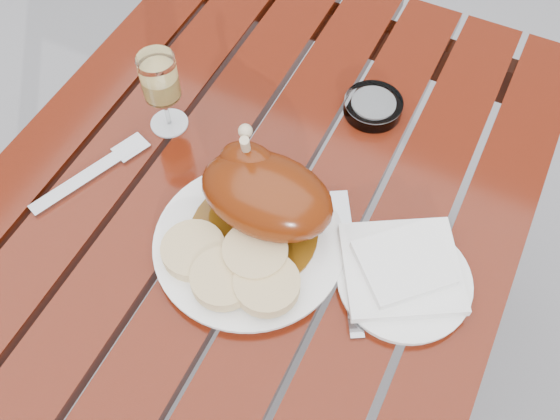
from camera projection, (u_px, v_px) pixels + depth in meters
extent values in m
plane|color=slate|center=(253.00, 378.00, 1.56)|extent=(60.00, 60.00, 0.00)
cube|color=#64190B|center=(246.00, 319.00, 1.25)|extent=(0.80, 1.20, 0.75)
cylinder|color=white|center=(249.00, 244.00, 0.90)|extent=(0.32, 0.32, 0.02)
cylinder|color=#60380B|center=(254.00, 232.00, 0.90)|extent=(0.19, 0.19, 0.00)
ellipsoid|color=maroon|center=(267.00, 195.00, 0.87)|extent=(0.20, 0.13, 0.10)
ellipsoid|color=maroon|center=(249.00, 166.00, 0.88)|extent=(0.09, 0.06, 0.08)
cylinder|color=#C6B28C|center=(247.00, 153.00, 0.87)|extent=(0.03, 0.04, 0.10)
cylinder|color=#DDB987|center=(194.00, 250.00, 0.87)|extent=(0.09, 0.09, 0.02)
cylinder|color=#DDB987|center=(223.00, 278.00, 0.84)|extent=(0.09, 0.09, 0.02)
cylinder|color=#DDB987|center=(267.00, 284.00, 0.84)|extent=(0.09, 0.09, 0.02)
cylinder|color=#DDB987|center=(255.00, 252.00, 0.86)|extent=(0.09, 0.09, 0.02)
cylinder|color=#E6C568|center=(163.00, 93.00, 0.97)|extent=(0.07, 0.07, 0.15)
cylinder|color=white|center=(404.00, 281.00, 0.87)|extent=(0.20, 0.20, 0.02)
cube|color=white|center=(401.00, 268.00, 0.86)|extent=(0.21, 0.21, 0.01)
cylinder|color=#B2B7BC|center=(373.00, 106.00, 1.04)|extent=(0.13, 0.13, 0.02)
cube|color=gray|center=(86.00, 177.00, 0.97)|extent=(0.09, 0.19, 0.01)
cube|color=gray|center=(349.00, 271.00, 0.88)|extent=(0.12, 0.19, 0.01)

